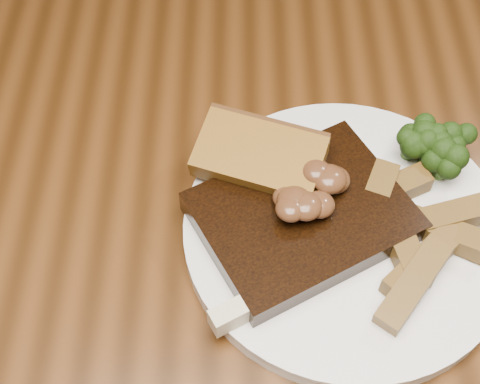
# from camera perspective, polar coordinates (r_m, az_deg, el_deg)

# --- Properties ---
(dining_table) EXTENTS (1.60, 0.90, 0.75)m
(dining_table) POSITION_cam_1_polar(r_m,az_deg,el_deg) (0.65, -0.55, -6.00)
(dining_table) COLOR #44250D
(dining_table) RESTS_ON ground
(plate) EXTENTS (0.29, 0.29, 0.01)m
(plate) POSITION_cam_1_polar(r_m,az_deg,el_deg) (0.56, 8.97, -3.35)
(plate) COLOR white
(plate) RESTS_ON dining_table
(steak) EXTENTS (0.20, 0.19, 0.02)m
(steak) POSITION_cam_1_polar(r_m,az_deg,el_deg) (0.54, 5.36, -2.13)
(steak) COLOR black
(steak) RESTS_ON plate
(steak_bone) EXTENTS (0.15, 0.09, 0.02)m
(steak_bone) POSITION_cam_1_polar(r_m,az_deg,el_deg) (0.52, 5.66, -7.44)
(steak_bone) COLOR #C3B897
(steak_bone) RESTS_ON plate
(mushroom_pile) EXTENTS (0.08, 0.08, 0.03)m
(mushroom_pile) POSITION_cam_1_polar(r_m,az_deg,el_deg) (0.52, 5.35, -0.83)
(mushroom_pile) COLOR #4F2A18
(mushroom_pile) RESTS_ON steak
(garlic_bread) EXTENTS (0.12, 0.09, 0.02)m
(garlic_bread) POSITION_cam_1_polar(r_m,az_deg,el_deg) (0.57, 1.62, 1.78)
(garlic_bread) COLOR brown
(garlic_bread) RESTS_ON plate
(potato_wedges) EXTENTS (0.10, 0.10, 0.02)m
(potato_wedges) POSITION_cam_1_polar(r_m,az_deg,el_deg) (0.55, 15.46, -3.58)
(potato_wedges) COLOR brown
(potato_wedges) RESTS_ON plate
(broccoli_cluster) EXTENTS (0.06, 0.06, 0.04)m
(broccoli_cluster) POSITION_cam_1_polar(r_m,az_deg,el_deg) (0.60, 15.50, 4.25)
(broccoli_cluster) COLOR #19340B
(broccoli_cluster) RESTS_ON plate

